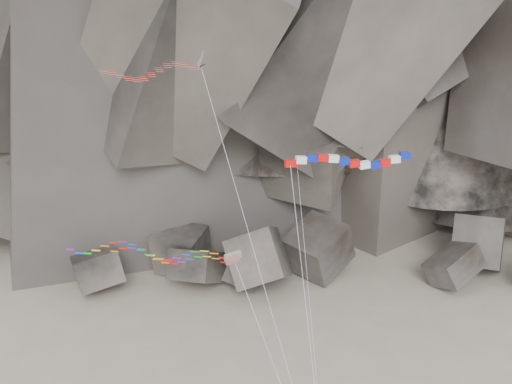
{
  "coord_description": "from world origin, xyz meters",
  "views": [
    {
      "loc": [
        0.85,
        -46.35,
        39.86
      ],
      "look_at": [
        0.19,
        6.0,
        22.47
      ],
      "focal_mm": 45.0,
      "sensor_mm": 36.0,
      "label": 1
    }
  ],
  "objects_px": {
    "delta_kite": "(145,71)",
    "pennant_kite": "(305,259)",
    "banner_kite": "(348,162)",
    "parafoil_kite": "(143,251)"
  },
  "relations": [
    {
      "from": "delta_kite",
      "to": "banner_kite",
      "type": "height_order",
      "value": "delta_kite"
    },
    {
      "from": "banner_kite",
      "to": "pennant_kite",
      "type": "relative_size",
      "value": 1.06
    },
    {
      "from": "banner_kite",
      "to": "pennant_kite",
      "type": "height_order",
      "value": "banner_kite"
    },
    {
      "from": "delta_kite",
      "to": "pennant_kite",
      "type": "height_order",
      "value": "delta_kite"
    },
    {
      "from": "delta_kite",
      "to": "pennant_kite",
      "type": "xyz_separation_m",
      "value": [
        12.74,
        -4.23,
        -14.21
      ]
    },
    {
      "from": "delta_kite",
      "to": "pennant_kite",
      "type": "bearing_deg",
      "value": -30.49
    },
    {
      "from": "delta_kite",
      "to": "banner_kite",
      "type": "xyz_separation_m",
      "value": [
        16.0,
        -2.62,
        -6.63
      ]
    },
    {
      "from": "banner_kite",
      "to": "parafoil_kite",
      "type": "relative_size",
      "value": 1.21
    },
    {
      "from": "pennant_kite",
      "to": "banner_kite",
      "type": "bearing_deg",
      "value": 4.18
    },
    {
      "from": "delta_kite",
      "to": "banner_kite",
      "type": "distance_m",
      "value": 17.52
    }
  ]
}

